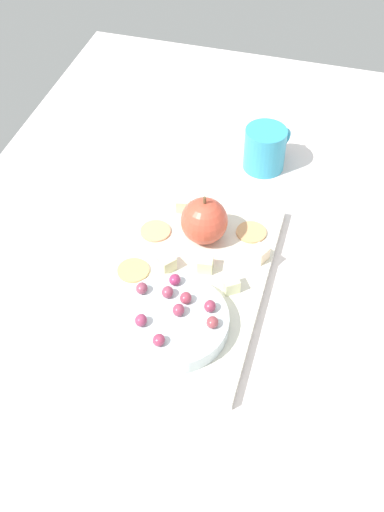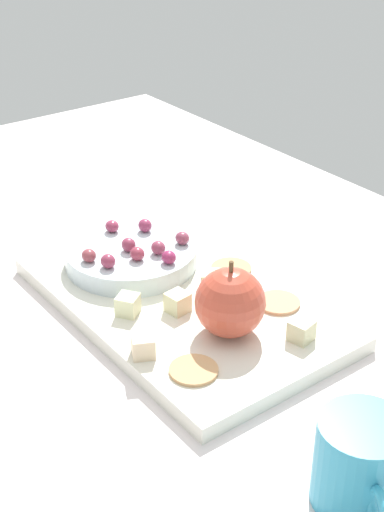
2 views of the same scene
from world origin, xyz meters
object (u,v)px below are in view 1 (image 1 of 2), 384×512
Objects in this scene: cheese_cube_0 at (231,282)px; grape_7 at (159,340)px; cup at (265,149)px; grape_4 at (186,298)px; cheese_cube_4 at (260,254)px; cheese_cube_1 at (205,264)px; cheese_cube_3 at (167,263)px; grape_0 at (142,288)px; grape_3 at (168,292)px; apple_whole at (204,221)px; grape_5 at (179,310)px; grape_6 at (175,280)px; platter at (188,282)px; grape_2 at (141,320)px; cracker_0 at (251,232)px; grape_8 at (210,306)px; cracker_1 at (133,270)px; cheese_cube_2 at (183,204)px; cracker_2 at (156,231)px; grape_1 at (212,322)px; serving_dish at (172,322)px.

cheese_cube_0 is 1.23× the size of grape_7.
cup reaches higher than grape_7.
cheese_cube_4 is at bearing -31.31° from grape_4.
cheese_cube_1 is 6.17cm from cheese_cube_3.
grape_3 is (0.31, -3.94, 0.04)cm from grape_0.
cup is at bearing -12.88° from apple_whole.
grape_0 is 9.89cm from grape_7.
grape_5 is at bearing 151.79° from cheese_cube_4.
cheese_cube_1 is at bearing -163.02° from apple_whole.
cheese_cube_0 is 1.23× the size of grape_4.
grape_6 is 11.35cm from grape_7.
grape_0 is at bearing 142.18° from platter.
grape_7 is 0.19× the size of cup.
grape_2 is (-19.57, 13.40, 2.15)cm from cheese_cube_4.
grape_7 is (-2.55, -3.51, -0.08)cm from grape_2.
grape_5 is (-21.77, 6.21, 3.15)cm from cracker_0.
platter is 16.89× the size of cheese_cube_4.
grape_0 is (-9.17, 7.41, 2.10)cm from cheese_cube_1.
cheese_cube_3 is 11.61cm from grape_5.
apple_whole is at bearing 36.45° from cheese_cube_0.
grape_5 is at bearing -176.33° from apple_whole.
grape_2 is at bearing 159.63° from cheese_cube_1.
cheese_cube_4 is at bearing -17.65° from grape_8.
cheese_cube_3 is (1.03, 3.76, 2.14)cm from platter.
grape_8 is (7.75, -5.32, 0.08)cm from grape_7.
apple_whole is at bearing -40.41° from cracker_1.
cheese_cube_2 is 1.23× the size of grape_4.
cracker_1 is at bearing 25.41° from grape_2.
cheese_cube_4 is 1.23× the size of grape_4.
cracker_2 is at bearing 86.06° from cheese_cube_4.
grape_8 is at bearing 162.35° from cheese_cube_4.
cracker_0 is (12.66, -0.44, -0.98)cm from cheese_cube_0.
apple_whole is 1.52× the size of cracker_0.
grape_0 is 41.19cm from cup.
grape_8 is at bearing -161.30° from cheese_cube_1.
grape_7 is at bearing -174.29° from grape_6.
cheese_cube_1 is at bearing -27.10° from grape_6.
cracker_1 is at bearing 54.63° from grape_3.
apple_whole reaches higher than grape_1.
apple_whole is 4.06× the size of grape_2.
grape_4 is at bearing -40.97° from grape_2.
serving_dish is 12.61cm from cheese_cube_1.
grape_1 is at bearing -105.45° from grape_0.
platter is 20.78× the size of grape_8.
grape_5 is at bearing 164.08° from cracker_0.
grape_6 and grape_7 have the same top height.
grape_7 reaches higher than cracker_1.
cheese_cube_4 is at bearing -66.42° from cracker_1.
cup is at bearing -5.59° from grape_4.
cheese_cube_4 is 1.23× the size of grape_8.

